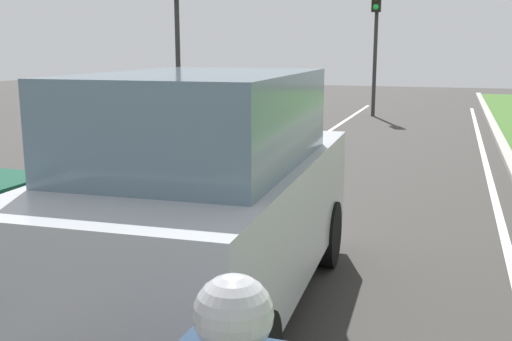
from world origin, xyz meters
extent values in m
plane|color=#383533|center=(0.00, 14.00, 0.00)|extent=(60.00, 60.00, 0.00)
cube|color=silver|center=(-0.70, 14.00, 0.00)|extent=(0.12, 32.00, 0.01)
cube|color=silver|center=(3.60, 14.00, 0.00)|extent=(0.12, 32.00, 0.01)
cube|color=#B7BABF|center=(0.72, 8.28, 0.93)|extent=(2.06, 4.56, 1.10)
cube|color=slate|center=(0.73, 8.13, 1.88)|extent=(1.79, 2.76, 0.80)
cylinder|color=black|center=(-0.20, 9.78, 0.38)|extent=(0.25, 0.77, 0.76)
cylinder|color=black|center=(1.54, 9.84, 0.38)|extent=(0.25, 0.77, 0.76)
cylinder|color=black|center=(-0.09, 6.72, 0.38)|extent=(0.25, 0.77, 0.76)
cylinder|color=black|center=(-1.29, 7.97, 0.32)|extent=(0.23, 0.64, 0.64)
sphere|color=#B2B2B7|center=(2.16, 5.03, 1.60)|extent=(0.28, 0.28, 0.28)
cylinder|color=#2D2D2D|center=(-4.76, 19.24, 2.50)|extent=(0.14, 0.14, 5.01)
cylinder|color=#2D2D2D|center=(0.02, 25.88, 2.46)|extent=(0.14, 0.14, 4.91)
sphere|color=green|center=(0.02, 25.55, 3.92)|extent=(0.20, 0.20, 0.20)
camera|label=1|loc=(2.83, 3.23, 2.49)|focal=42.28mm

